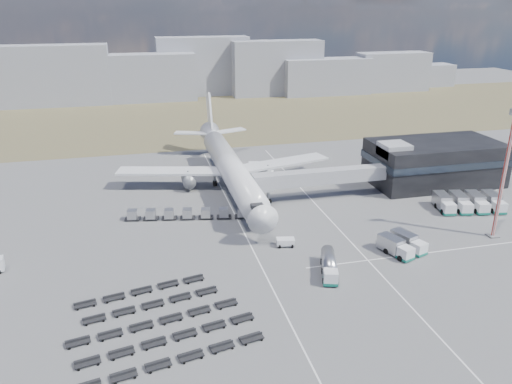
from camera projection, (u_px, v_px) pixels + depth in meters
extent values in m
plane|color=#565659|center=(264.00, 249.00, 87.79)|extent=(420.00, 420.00, 0.00)
cube|color=brown|center=(191.00, 117.00, 187.51)|extent=(420.00, 90.00, 0.01)
cube|color=silver|center=(247.00, 238.00, 91.88)|extent=(0.25, 110.00, 0.01)
cube|color=silver|center=(338.00, 228.00, 95.85)|extent=(0.25, 110.00, 0.01)
cube|color=silver|center=(416.00, 254.00, 86.06)|extent=(40.00, 0.25, 0.01)
cube|color=black|center=(434.00, 162.00, 118.35)|extent=(30.00, 16.00, 10.00)
cube|color=#262D38|center=(435.00, 158.00, 117.92)|extent=(30.40, 16.40, 1.60)
cube|color=#939399|center=(394.00, 150.00, 112.27)|extent=(6.00, 6.00, 3.00)
cube|color=#939399|center=(321.00, 177.00, 108.54)|extent=(29.80, 3.00, 3.00)
cube|color=#939399|center=(262.00, 182.00, 105.13)|extent=(4.00, 3.60, 3.40)
cylinder|color=slate|center=(268.00, 192.00, 106.83)|extent=(0.70, 0.70, 5.10)
cylinder|color=black|center=(268.00, 201.00, 107.58)|extent=(1.40, 0.90, 1.40)
cylinder|color=silver|center=(231.00, 169.00, 113.08)|extent=(5.60, 48.00, 5.60)
cone|color=silver|center=(259.00, 214.00, 89.06)|extent=(5.60, 5.00, 5.60)
cone|color=silver|center=(212.00, 135.00, 138.18)|extent=(5.60, 8.00, 5.60)
cube|color=black|center=(257.00, 206.00, 90.58)|extent=(2.20, 2.00, 0.80)
cube|color=silver|center=(172.00, 171.00, 115.17)|extent=(25.59, 11.38, 0.50)
cube|color=silver|center=(280.00, 163.00, 120.92)|extent=(25.59, 11.38, 0.50)
cylinder|color=slate|center=(188.00, 180.00, 114.75)|extent=(3.00, 5.00, 3.00)
cylinder|color=slate|center=(268.00, 173.00, 118.94)|extent=(3.00, 5.00, 3.00)
cube|color=silver|center=(191.00, 133.00, 138.63)|extent=(9.49, 5.63, 0.35)
cube|color=silver|center=(230.00, 131.00, 141.06)|extent=(9.49, 5.63, 0.35)
cube|color=silver|center=(209.00, 112.00, 138.85)|extent=(0.50, 9.06, 11.45)
cylinder|color=slate|center=(252.00, 222.00, 95.50)|extent=(0.50, 0.50, 2.50)
cylinder|color=slate|center=(215.00, 181.00, 117.46)|extent=(0.60, 0.60, 2.50)
cylinder|color=slate|center=(241.00, 179.00, 118.87)|extent=(0.60, 0.60, 2.50)
cylinder|color=black|center=(252.00, 226.00, 95.77)|extent=(0.50, 1.20, 1.20)
cube|color=gray|center=(52.00, 76.00, 204.05)|extent=(45.66, 12.00, 24.27)
cube|color=gray|center=(137.00, 78.00, 212.95)|extent=(49.73, 12.00, 19.87)
cube|color=gray|center=(203.00, 66.00, 227.29)|extent=(41.40, 12.00, 25.76)
cube|color=gray|center=(277.00, 68.00, 227.51)|extent=(41.06, 12.00, 24.19)
cube|color=gray|center=(326.00, 77.00, 229.55)|extent=(40.57, 12.00, 16.25)
cube|color=gray|center=(392.00, 72.00, 238.92)|extent=(34.25, 12.00, 17.92)
cube|color=gray|center=(432.00, 75.00, 254.46)|extent=(19.57, 12.00, 10.73)
cube|color=silver|center=(331.00, 277.00, 76.50)|extent=(2.73, 2.73, 2.08)
cube|color=#126957|center=(330.00, 281.00, 76.80)|extent=(2.84, 2.84, 0.45)
cylinder|color=#A7A7AC|center=(329.00, 261.00, 80.48)|extent=(4.22, 7.15, 2.26)
cube|color=slate|center=(329.00, 266.00, 80.86)|extent=(4.13, 7.13, 0.32)
cylinder|color=black|center=(329.00, 272.00, 79.68)|extent=(2.54, 1.66, 1.00)
cube|color=silver|center=(285.00, 242.00, 88.72)|extent=(3.49, 2.38, 1.45)
cube|color=silver|center=(254.00, 171.00, 122.75)|extent=(4.10, 6.90, 3.01)
cube|color=#126957|center=(254.00, 176.00, 123.20)|extent=(4.23, 7.03, 0.48)
cube|color=silver|center=(406.00, 253.00, 83.78)|extent=(2.81, 2.76, 2.13)
cube|color=#126957|center=(405.00, 258.00, 84.08)|extent=(2.94, 2.88, 0.44)
cube|color=#A7A7AC|center=(391.00, 243.00, 86.29)|extent=(3.69, 4.98, 2.52)
cube|color=silver|center=(419.00, 248.00, 85.47)|extent=(2.81, 2.76, 2.13)
cube|color=#126957|center=(418.00, 252.00, 85.77)|extent=(2.94, 2.88, 0.44)
cube|color=#A7A7AC|center=(404.00, 239.00, 87.98)|extent=(3.69, 4.98, 2.52)
cube|color=silver|center=(449.00, 209.00, 101.52)|extent=(2.76, 2.68, 2.28)
cube|color=#126957|center=(448.00, 213.00, 101.83)|extent=(2.89, 2.80, 0.47)
cube|color=#A7A7AC|center=(442.00, 200.00, 104.75)|extent=(3.33, 5.15, 2.70)
cube|color=silver|center=(466.00, 208.00, 101.69)|extent=(2.76, 2.68, 2.28)
cube|color=#126957|center=(465.00, 212.00, 102.01)|extent=(2.89, 2.80, 0.47)
cube|color=#A7A7AC|center=(458.00, 200.00, 104.92)|extent=(3.33, 5.15, 2.70)
cube|color=silver|center=(482.00, 208.00, 101.87)|extent=(2.76, 2.68, 2.28)
cube|color=#126957|center=(482.00, 212.00, 102.18)|extent=(2.89, 2.80, 0.47)
cube|color=#A7A7AC|center=(474.00, 199.00, 105.10)|extent=(3.33, 5.15, 2.70)
cube|color=silver|center=(499.00, 207.00, 102.04)|extent=(2.76, 2.68, 2.28)
cube|color=#126957|center=(498.00, 211.00, 102.36)|extent=(2.89, 2.80, 0.47)
cube|color=#A7A7AC|center=(491.00, 199.00, 105.27)|extent=(3.33, 5.15, 2.70)
cube|color=black|center=(133.00, 219.00, 99.30)|extent=(3.24, 2.33, 0.20)
cube|color=#A7A7AC|center=(132.00, 214.00, 98.96)|extent=(2.12, 2.12, 1.71)
cube|color=black|center=(151.00, 218.00, 99.48)|extent=(3.24, 2.33, 0.20)
cube|color=#A7A7AC|center=(151.00, 214.00, 99.14)|extent=(2.12, 2.12, 1.71)
cube|color=black|center=(169.00, 218.00, 99.67)|extent=(3.24, 2.33, 0.20)
cube|color=#A7A7AC|center=(169.00, 213.00, 99.32)|extent=(2.12, 2.12, 1.71)
cube|color=black|center=(188.00, 217.00, 99.85)|extent=(3.24, 2.33, 0.20)
cube|color=#A7A7AC|center=(187.00, 213.00, 99.50)|extent=(2.12, 2.12, 1.71)
cube|color=black|center=(206.00, 217.00, 100.03)|extent=(3.24, 2.33, 0.20)
cube|color=#A7A7AC|center=(206.00, 213.00, 99.68)|extent=(2.12, 2.12, 1.71)
cube|color=black|center=(224.00, 217.00, 100.21)|extent=(3.24, 2.33, 0.20)
cube|color=#A7A7AC|center=(224.00, 212.00, 99.86)|extent=(2.12, 2.12, 1.71)
cube|color=black|center=(242.00, 216.00, 100.39)|extent=(3.24, 2.33, 0.20)
cube|color=#A7A7AC|center=(242.00, 212.00, 100.04)|extent=(2.12, 2.12, 1.71)
cube|color=black|center=(175.00, 360.00, 60.30)|extent=(24.30, 6.41, 0.73)
cube|color=black|center=(165.00, 339.00, 63.91)|extent=(24.30, 6.41, 0.73)
cube|color=black|center=(156.00, 321.00, 67.53)|extent=(24.30, 6.41, 0.73)
cube|color=black|center=(149.00, 305.00, 71.15)|extent=(20.30, 5.59, 0.73)
cube|color=black|center=(142.00, 290.00, 74.77)|extent=(20.30, 5.59, 0.73)
cylinder|color=#AC251B|center=(503.00, 178.00, 88.43)|extent=(0.65, 0.65, 23.15)
cube|color=#565659|center=(492.00, 236.00, 92.54)|extent=(1.85, 1.85, 0.28)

